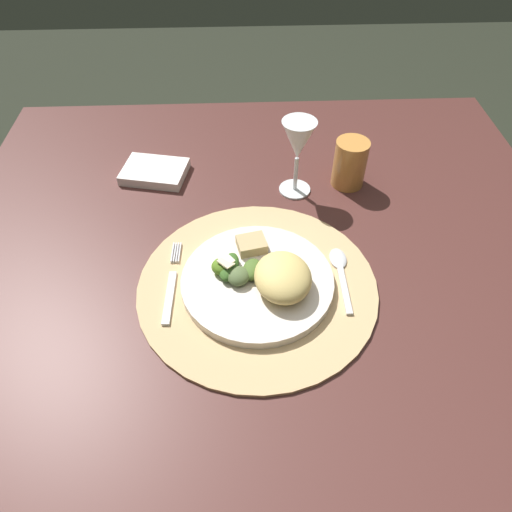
% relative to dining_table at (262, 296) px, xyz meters
% --- Properties ---
extents(ground_plane, '(6.00, 6.00, 0.00)m').
position_rel_dining_table_xyz_m(ground_plane, '(0.00, 0.00, -0.60)').
color(ground_plane, '#272B1F').
extents(dining_table, '(1.13, 0.98, 0.76)m').
position_rel_dining_table_xyz_m(dining_table, '(0.00, 0.00, 0.00)').
color(dining_table, '#4D2824').
rests_on(dining_table, ground).
extents(placemat, '(0.39, 0.39, 0.01)m').
position_rel_dining_table_xyz_m(placemat, '(-0.01, -0.11, 0.16)').
color(placemat, tan).
rests_on(placemat, dining_table).
extents(dinner_plate, '(0.24, 0.24, 0.02)m').
position_rel_dining_table_xyz_m(dinner_plate, '(-0.01, -0.11, 0.17)').
color(dinner_plate, silver).
rests_on(dinner_plate, placemat).
extents(pasta_serving, '(0.10, 0.11, 0.04)m').
position_rel_dining_table_xyz_m(pasta_serving, '(0.02, -0.13, 0.20)').
color(pasta_serving, '#DABC6B').
rests_on(pasta_serving, dinner_plate).
extents(salad_greens, '(0.09, 0.08, 0.03)m').
position_rel_dining_table_xyz_m(salad_greens, '(-0.05, -0.10, 0.19)').
color(salad_greens, '#476327').
rests_on(salad_greens, dinner_plate).
extents(bread_piece, '(0.05, 0.05, 0.02)m').
position_rel_dining_table_xyz_m(bread_piece, '(-0.02, -0.04, 0.19)').
color(bread_piece, tan).
rests_on(bread_piece, dinner_plate).
extents(fork, '(0.02, 0.17, 0.00)m').
position_rel_dining_table_xyz_m(fork, '(-0.15, -0.10, 0.17)').
color(fork, silver).
rests_on(fork, placemat).
extents(spoon, '(0.03, 0.14, 0.01)m').
position_rel_dining_table_xyz_m(spoon, '(0.12, -0.08, 0.17)').
color(spoon, silver).
rests_on(spoon, placemat).
extents(napkin, '(0.14, 0.12, 0.02)m').
position_rel_dining_table_xyz_m(napkin, '(-0.21, 0.20, 0.17)').
color(napkin, white).
rests_on(napkin, dining_table).
extents(wine_glass, '(0.06, 0.06, 0.15)m').
position_rel_dining_table_xyz_m(wine_glass, '(0.07, 0.14, 0.27)').
color(wine_glass, silver).
rests_on(wine_glass, dining_table).
extents(amber_tumbler, '(0.06, 0.06, 0.10)m').
position_rel_dining_table_xyz_m(amber_tumbler, '(0.18, 0.16, 0.21)').
color(amber_tumbler, '#CA853F').
rests_on(amber_tumbler, dining_table).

